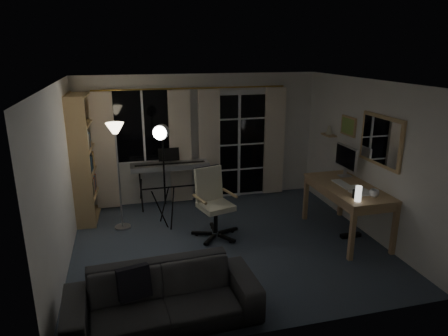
# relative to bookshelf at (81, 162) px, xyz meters

# --- Properties ---
(floor) EXTENTS (4.50, 4.00, 0.02)m
(floor) POSITION_rel_bookshelf_xyz_m (2.13, -1.55, -1.03)
(floor) COLOR #3B4656
(floor) RESTS_ON ground
(window) EXTENTS (1.20, 0.08, 1.40)m
(window) POSITION_rel_bookshelf_xyz_m (1.08, 0.42, 0.48)
(window) COLOR white
(window) RESTS_ON floor
(french_door) EXTENTS (1.32, 0.09, 2.11)m
(french_door) POSITION_rel_bookshelf_xyz_m (2.88, 0.42, 0.01)
(french_door) COLOR white
(french_door) RESTS_ON floor
(curtains) EXTENTS (3.60, 0.07, 2.13)m
(curtains) POSITION_rel_bookshelf_xyz_m (1.99, 0.33, 0.08)
(curtains) COLOR gold
(curtains) RESTS_ON floor
(bookshelf) EXTENTS (0.39, 1.01, 2.15)m
(bookshelf) POSITION_rel_bookshelf_xyz_m (0.00, 0.00, 0.00)
(bookshelf) COLOR tan
(bookshelf) RESTS_ON floor
(torchiere_lamp) EXTENTS (0.36, 0.36, 1.75)m
(torchiere_lamp) POSITION_rel_bookshelf_xyz_m (0.61, -0.58, 0.39)
(torchiere_lamp) COLOR #B2B2B7
(torchiere_lamp) RESTS_ON floor
(keyboard_piano) EXTENTS (1.41, 0.69, 1.02)m
(keyboard_piano) POSITION_rel_bookshelf_xyz_m (1.50, 0.15, -0.24)
(keyboard_piano) COLOR black
(keyboard_piano) RESTS_ON floor
(studio_light) EXTENTS (0.40, 0.41, 1.75)m
(studio_light) POSITION_rel_bookshelf_xyz_m (1.29, -0.73, 0.39)
(studio_light) COLOR black
(studio_light) RESTS_ON floor
(office_chair) EXTENTS (0.75, 0.72, 1.08)m
(office_chair) POSITION_rel_bookshelf_xyz_m (1.99, -1.15, -0.38)
(office_chair) COLOR black
(office_chair) RESTS_ON floor
(desk) EXTENTS (0.77, 1.53, 0.82)m
(desk) POSITION_rel_bookshelf_xyz_m (4.01, -1.71, -0.30)
(desk) COLOR tan
(desk) RESTS_ON floor
(monitor) EXTENTS (0.20, 0.59, 0.51)m
(monitor) POSITION_rel_bookshelf_xyz_m (4.20, -1.26, 0.11)
(monitor) COLOR silver
(monitor) RESTS_ON desk
(desk_clutter) EXTENTS (0.48, 0.93, 1.04)m
(desk_clutter) POSITION_rel_bookshelf_xyz_m (3.94, -1.96, -0.38)
(desk_clutter) COLOR white
(desk_clutter) RESTS_ON desk
(mug) EXTENTS (0.13, 0.11, 0.13)m
(mug) POSITION_rel_bookshelf_xyz_m (4.11, -2.21, -0.13)
(mug) COLOR silver
(mug) RESTS_ON desk
(wall_mirror) EXTENTS (0.04, 0.94, 0.74)m
(wall_mirror) POSITION_rel_bookshelf_xyz_m (4.35, -1.90, 0.53)
(wall_mirror) COLOR tan
(wall_mirror) RESTS_ON floor
(framed_print) EXTENTS (0.03, 0.42, 0.32)m
(framed_print) POSITION_rel_bookshelf_xyz_m (4.36, -1.00, 0.58)
(framed_print) COLOR tan
(framed_print) RESTS_ON floor
(wall_shelf) EXTENTS (0.16, 0.30, 0.18)m
(wall_shelf) POSITION_rel_bookshelf_xyz_m (4.29, -0.50, 0.39)
(wall_shelf) COLOR tan
(wall_shelf) RESTS_ON floor
(sofa) EXTENTS (2.06, 0.70, 0.80)m
(sofa) POSITION_rel_bookshelf_xyz_m (1.02, -3.10, -0.62)
(sofa) COLOR #2F2F32
(sofa) RESTS_ON floor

